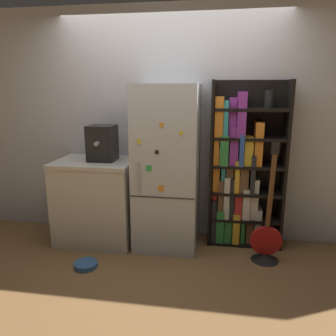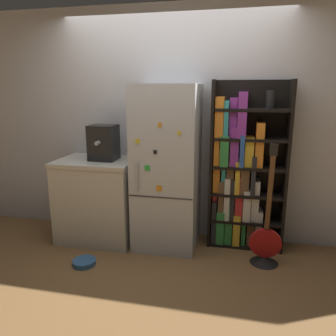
# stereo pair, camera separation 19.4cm
# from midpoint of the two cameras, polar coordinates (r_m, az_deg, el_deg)

# --- Properties ---
(ground_plane) EXTENTS (16.00, 16.00, 0.00)m
(ground_plane) POSITION_cam_midpoint_polar(r_m,az_deg,el_deg) (3.69, -2.10, -13.92)
(ground_plane) COLOR olive
(wall_back) EXTENTS (8.00, 0.05, 2.60)m
(wall_back) POSITION_cam_midpoint_polar(r_m,az_deg,el_deg) (3.76, -0.85, 7.41)
(wall_back) COLOR silver
(wall_back) RESTS_ON ground_plane
(refrigerator) EXTENTS (0.67, 0.64, 1.76)m
(refrigerator) POSITION_cam_midpoint_polar(r_m,az_deg,el_deg) (3.52, -1.76, -0.03)
(refrigerator) COLOR silver
(refrigerator) RESTS_ON ground_plane
(bookshelf) EXTENTS (0.80, 0.30, 1.80)m
(bookshelf) POSITION_cam_midpoint_polar(r_m,az_deg,el_deg) (3.64, 10.81, -1.00)
(bookshelf) COLOR black
(bookshelf) RESTS_ON ground_plane
(kitchen_counter) EXTENTS (0.87, 0.67, 0.94)m
(kitchen_counter) POSITION_cam_midpoint_polar(r_m,az_deg,el_deg) (3.84, -13.66, -5.55)
(kitchen_counter) COLOR beige
(kitchen_counter) RESTS_ON ground_plane
(espresso_machine) EXTENTS (0.29, 0.32, 0.39)m
(espresso_machine) POSITION_cam_midpoint_polar(r_m,az_deg,el_deg) (3.66, -12.87, 4.24)
(espresso_machine) COLOR black
(espresso_machine) RESTS_ON kitchen_counter
(guitar) EXTENTS (0.31, 0.29, 1.24)m
(guitar) POSITION_cam_midpoint_polar(r_m,az_deg,el_deg) (3.51, 15.12, -12.73)
(guitar) COLOR black
(guitar) RESTS_ON ground_plane
(pet_bowl) EXTENTS (0.23, 0.23, 0.05)m
(pet_bowl) POSITION_cam_midpoint_polar(r_m,az_deg,el_deg) (3.47, -15.75, -15.87)
(pet_bowl) COLOR #3366A5
(pet_bowl) RESTS_ON ground_plane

